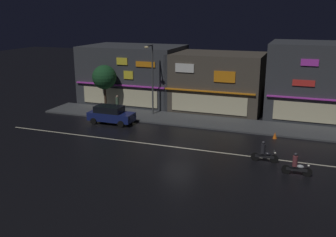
{
  "coord_description": "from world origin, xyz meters",
  "views": [
    {
      "loc": [
        8.82,
        -26.3,
        10.11
      ],
      "look_at": [
        -1.74,
        2.58,
        1.49
      ],
      "focal_mm": 40.55,
      "sensor_mm": 36.0,
      "label": 1
    }
  ],
  "objects": [
    {
      "name": "sidewalk_far",
      "position": [
        0.0,
        7.46,
        0.07
      ],
      "size": [
        32.93,
        4.19,
        0.14
      ],
      "primitive_type": "cube",
      "color": "#424447",
      "rests_on": "ground"
    },
    {
      "name": "storefront_left_block",
      "position": [
        -9.88,
        13.26,
        3.23
      ],
      "size": [
        10.98,
        7.58,
        6.47
      ],
      "color": "#383A3F",
      "rests_on": "ground"
    },
    {
      "name": "parked_car_near_kerb",
      "position": [
        -8.05,
        4.16,
        0.87
      ],
      "size": [
        4.3,
        1.98,
        1.67
      ],
      "color": "navy",
      "rests_on": "ground"
    },
    {
      "name": "street_tree",
      "position": [
        -10.9,
        8.27,
        3.58
      ],
      "size": [
        2.53,
        2.53,
        4.72
      ],
      "color": "#473323",
      "rests_on": "sidewalk_far"
    },
    {
      "name": "motorcycle_lead",
      "position": [
        8.8,
        -2.3,
        0.63
      ],
      "size": [
        1.9,
        0.6,
        1.52
      ],
      "rotation": [
        0.0,
        0.0,
        3.06
      ],
      "color": "black",
      "rests_on": "ground"
    },
    {
      "name": "traffic_cone",
      "position": [
        6.89,
        4.82,
        0.28
      ],
      "size": [
        0.36,
        0.36,
        0.55
      ],
      "primitive_type": "cone",
      "color": "orange",
      "rests_on": "ground"
    },
    {
      "name": "storefront_center_block",
      "position": [
        -0.0,
        12.84,
        3.01
      ],
      "size": [
        9.6,
        6.73,
        6.03
      ],
      "color": "#4C443A",
      "rests_on": "ground"
    },
    {
      "name": "pedestrian_on_sidewalk",
      "position": [
        -8.76,
        6.89,
        1.06
      ],
      "size": [
        0.32,
        0.32,
        1.95
      ],
      "rotation": [
        0.0,
        0.0,
        5.13
      ],
      "color": "#4C664C",
      "rests_on": "sidewalk_far"
    },
    {
      "name": "motorcycle_following",
      "position": [
        6.6,
        -0.7,
        0.63
      ],
      "size": [
        1.9,
        0.6,
        1.52
      ],
      "rotation": [
        0.0,
        0.0,
        3.04
      ],
      "color": "black",
      "rests_on": "ground"
    },
    {
      "name": "streetlamp_west",
      "position": [
        -5.46,
        8.05,
        4.27
      ],
      "size": [
        0.44,
        1.64,
        6.99
      ],
      "color": "#47494C",
      "rests_on": "sidewalk_far"
    },
    {
      "name": "storefront_right_block",
      "position": [
        9.88,
        13.24,
        3.66
      ],
      "size": [
        9.07,
        7.54,
        7.33
      ],
      "color": "#383A3F",
      "rests_on": "ground"
    },
    {
      "name": "ground_plane",
      "position": [
        0.0,
        0.0,
        0.0
      ],
      "size": [
        140.0,
        140.0,
        0.0
      ],
      "primitive_type": "plane",
      "color": "black"
    },
    {
      "name": "lane_divider_stripe",
      "position": [
        0.0,
        0.0,
        0.01
      ],
      "size": [
        31.29,
        0.16,
        0.01
      ],
      "primitive_type": "cube",
      "color": "beige",
      "rests_on": "ground"
    }
  ]
}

